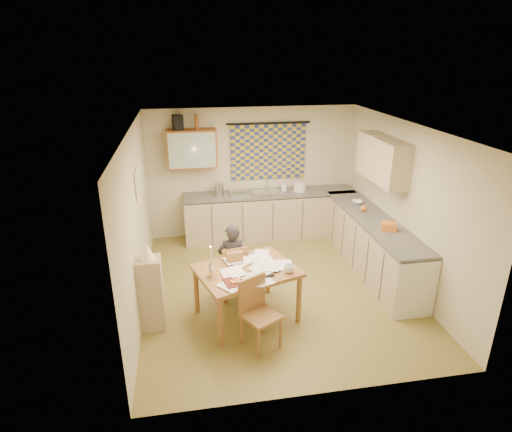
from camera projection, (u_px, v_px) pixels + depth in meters
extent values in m
cube|color=olive|center=(276.00, 288.00, 6.72)|extent=(4.00, 4.50, 0.02)
cube|color=white|center=(279.00, 127.00, 5.80)|extent=(4.00, 4.50, 0.02)
cube|color=beige|center=(252.00, 172.00, 8.33)|extent=(4.00, 0.02, 2.50)
cube|color=beige|center=(327.00, 295.00, 4.19)|extent=(4.00, 0.02, 2.50)
cube|color=beige|center=(136.00, 222.00, 5.94)|extent=(0.02, 4.50, 2.50)
cube|color=beige|center=(405.00, 205.00, 6.58)|extent=(0.02, 4.50, 2.50)
cube|color=navy|center=(268.00, 152.00, 8.20)|extent=(1.45, 0.03, 1.05)
cylinder|color=black|center=(269.00, 123.00, 7.98)|extent=(1.60, 0.04, 0.04)
cube|color=brown|center=(192.00, 149.00, 7.78)|extent=(0.90, 0.34, 0.70)
cube|color=#99B2A5|center=(192.00, 151.00, 7.63)|extent=(0.84, 0.02, 0.64)
cube|color=tan|center=(382.00, 159.00, 6.83)|extent=(0.34, 1.30, 0.70)
cube|color=white|center=(139.00, 183.00, 6.15)|extent=(0.04, 0.50, 0.40)
cube|color=beige|center=(140.00, 183.00, 6.15)|extent=(0.01, 0.42, 0.32)
cube|color=tan|center=(270.00, 216.00, 8.39)|extent=(3.30, 0.60, 0.86)
cube|color=#4C4B48|center=(270.00, 193.00, 8.22)|extent=(3.30, 0.62, 0.04)
cube|color=tan|center=(371.00, 245.00, 7.15)|extent=(0.60, 2.95, 0.86)
cube|color=#4C4B48|center=(374.00, 219.00, 6.98)|extent=(0.62, 2.95, 0.04)
cube|color=white|center=(407.00, 281.00, 6.05)|extent=(0.58, 0.58, 0.87)
cube|color=black|center=(411.00, 252.00, 5.88)|extent=(0.55, 0.55, 0.03)
cube|color=silver|center=(267.00, 195.00, 8.22)|extent=(0.61, 0.52, 0.10)
cylinder|color=silver|center=(267.00, 183.00, 8.33)|extent=(0.04, 0.04, 0.28)
cube|color=silver|center=(239.00, 193.00, 8.11)|extent=(0.35, 0.30, 0.06)
cylinder|color=silver|center=(219.00, 189.00, 8.02)|extent=(0.18, 0.18, 0.24)
cylinder|color=white|center=(299.00, 187.00, 8.28)|extent=(0.28, 0.28, 0.16)
imported|color=white|center=(284.00, 186.00, 8.27)|extent=(0.15, 0.15, 0.20)
imported|color=white|center=(357.00, 202.00, 7.63)|extent=(0.34, 0.34, 0.05)
cube|color=orange|center=(389.00, 227.00, 6.48)|extent=(0.27, 0.24, 0.12)
sphere|color=orange|center=(363.00, 208.00, 7.25)|extent=(0.10, 0.10, 0.10)
cube|color=black|center=(178.00, 122.00, 7.57)|extent=(0.20, 0.23, 0.26)
cylinder|color=#195926|center=(182.00, 122.00, 7.58)|extent=(0.08, 0.08, 0.26)
cylinder|color=brown|center=(197.00, 122.00, 7.63)|extent=(0.07, 0.07, 0.26)
cube|color=brown|center=(247.00, 271.00, 5.72)|extent=(1.51, 1.31, 0.05)
cube|color=brown|center=(232.00, 271.00, 6.33)|extent=(0.47, 0.47, 0.04)
cube|color=brown|center=(236.00, 262.00, 6.09)|extent=(0.40, 0.12, 0.43)
cube|color=brown|center=(261.00, 316.00, 5.25)|extent=(0.55, 0.55, 0.04)
cube|color=brown|center=(252.00, 293.00, 5.30)|extent=(0.38, 0.23, 0.45)
imported|color=black|center=(232.00, 262.00, 6.27)|extent=(0.43, 0.28, 1.17)
cube|color=tan|center=(151.00, 294.00, 5.59)|extent=(0.32, 0.30, 1.02)
cone|color=white|center=(146.00, 251.00, 5.36)|extent=(0.20, 0.20, 0.22)
cube|color=brown|center=(235.00, 257.00, 5.86)|extent=(0.23, 0.13, 0.16)
imported|color=white|center=(289.00, 269.00, 5.61)|extent=(0.16, 0.16, 0.10)
imported|color=maroon|center=(225.00, 284.00, 5.32)|extent=(0.29, 0.33, 0.02)
imported|color=orange|center=(223.00, 278.00, 5.47)|extent=(0.33, 0.36, 0.02)
cube|color=orange|center=(235.00, 282.00, 5.36)|extent=(0.14, 0.12, 0.04)
cube|color=black|center=(270.00, 276.00, 5.52)|extent=(0.14, 0.09, 0.02)
cylinder|color=silver|center=(211.00, 270.00, 5.49)|extent=(0.08, 0.08, 0.18)
cylinder|color=white|center=(211.00, 255.00, 5.46)|extent=(0.03, 0.03, 0.22)
sphere|color=#FFCC66|center=(211.00, 247.00, 5.40)|extent=(0.02, 0.02, 0.02)
cube|color=white|center=(255.00, 259.00, 5.99)|extent=(0.26, 0.33, 0.00)
cube|color=white|center=(282.00, 266.00, 5.78)|extent=(0.32, 0.36, 0.00)
cube|color=white|center=(263.00, 280.00, 5.44)|extent=(0.31, 0.35, 0.00)
cube|color=white|center=(284.00, 265.00, 5.82)|extent=(0.27, 0.33, 0.00)
cube|color=white|center=(255.00, 281.00, 5.41)|extent=(0.27, 0.34, 0.00)
cube|color=white|center=(250.00, 279.00, 5.46)|extent=(0.23, 0.31, 0.00)
cube|color=white|center=(238.00, 262.00, 5.87)|extent=(0.35, 0.36, 0.00)
cube|color=white|center=(230.00, 286.00, 5.28)|extent=(0.35, 0.36, 0.00)
cube|color=white|center=(258.00, 260.00, 5.94)|extent=(0.31, 0.36, 0.00)
cube|color=white|center=(264.00, 267.00, 5.74)|extent=(0.34, 0.36, 0.00)
cube|color=white|center=(260.00, 270.00, 5.65)|extent=(0.32, 0.36, 0.00)
cube|color=white|center=(242.00, 259.00, 5.95)|extent=(0.36, 0.36, 0.00)
cube|color=white|center=(234.00, 260.00, 5.92)|extent=(0.34, 0.36, 0.00)
cube|color=white|center=(230.00, 274.00, 5.56)|extent=(0.24, 0.32, 0.00)
cube|color=white|center=(262.00, 254.00, 6.08)|extent=(0.27, 0.33, 0.00)
cube|color=white|center=(274.00, 266.00, 5.75)|extent=(0.26, 0.33, 0.00)
cube|color=white|center=(271.00, 266.00, 5.74)|extent=(0.28, 0.34, 0.00)
cube|color=white|center=(236.00, 271.00, 5.60)|extent=(0.28, 0.34, 0.00)
cube|color=white|center=(268.00, 263.00, 5.83)|extent=(0.26, 0.33, 0.00)
cube|color=white|center=(232.00, 259.00, 5.91)|extent=(0.27, 0.34, 0.00)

